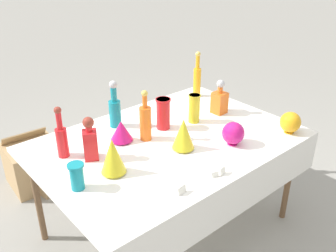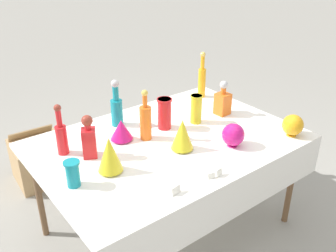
% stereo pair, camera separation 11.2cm
% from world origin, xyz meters
% --- Properties ---
extents(ground_plane, '(40.00, 40.00, 0.00)m').
position_xyz_m(ground_plane, '(0.00, 0.00, 0.00)').
color(ground_plane, gray).
extents(display_table, '(1.72, 1.20, 0.76)m').
position_xyz_m(display_table, '(0.00, -0.03, 0.71)').
color(display_table, white).
rests_on(display_table, ground).
extents(tall_bottle_0, '(0.08, 0.08, 0.34)m').
position_xyz_m(tall_bottle_0, '(-0.15, 0.39, 0.90)').
color(tall_bottle_0, teal).
rests_on(tall_bottle_0, display_table).
extents(tall_bottle_1, '(0.06, 0.06, 0.39)m').
position_xyz_m(tall_bottle_1, '(0.68, 0.42, 0.91)').
color(tall_bottle_1, orange).
rests_on(tall_bottle_1, display_table).
extents(tall_bottle_2, '(0.07, 0.07, 0.33)m').
position_xyz_m(tall_bottle_2, '(-0.62, 0.26, 0.89)').
color(tall_bottle_2, red).
rests_on(tall_bottle_2, display_table).
extents(tall_bottle_3, '(0.08, 0.08, 0.35)m').
position_xyz_m(tall_bottle_3, '(-0.11, 0.10, 0.89)').
color(tall_bottle_3, orange).
rests_on(tall_bottle_3, display_table).
extents(square_decanter_0, '(0.11, 0.11, 0.28)m').
position_xyz_m(square_decanter_0, '(-0.51, 0.12, 0.89)').
color(square_decanter_0, red).
rests_on(square_decanter_0, display_table).
extents(square_decanter_1, '(0.10, 0.10, 0.27)m').
position_xyz_m(square_decanter_1, '(0.57, 0.07, 0.87)').
color(square_decanter_1, orange).
rests_on(square_decanter_1, display_table).
extents(slender_vase_0, '(0.09, 0.09, 0.15)m').
position_xyz_m(slender_vase_0, '(-0.72, -0.10, 0.84)').
color(slender_vase_0, teal).
rests_on(slender_vase_0, display_table).
extents(slender_vase_1, '(0.11, 0.11, 0.22)m').
position_xyz_m(slender_vase_1, '(0.08, 0.15, 0.88)').
color(slender_vase_1, red).
rests_on(slender_vase_1, display_table).
extents(slender_vase_2, '(0.09, 0.09, 0.21)m').
position_xyz_m(slender_vase_2, '(0.32, 0.08, 0.87)').
color(slender_vase_2, yellow).
rests_on(slender_vase_2, display_table).
extents(fluted_vase_0, '(0.15, 0.15, 0.15)m').
position_xyz_m(fluted_vase_0, '(-0.25, 0.18, 0.84)').
color(fluted_vase_0, '#C61972').
rests_on(fluted_vase_0, display_table).
extents(fluted_vase_1, '(0.15, 0.15, 0.22)m').
position_xyz_m(fluted_vase_1, '(-0.49, -0.10, 0.87)').
color(fluted_vase_1, yellow).
rests_on(fluted_vase_1, display_table).
extents(fluted_vase_2, '(0.14, 0.14, 0.21)m').
position_xyz_m(fluted_vase_2, '(-0.01, -0.16, 0.87)').
color(fluted_vase_2, yellow).
rests_on(fluted_vase_2, display_table).
extents(round_bowl_0, '(0.14, 0.14, 0.15)m').
position_xyz_m(round_bowl_0, '(0.70, -0.47, 0.84)').
color(round_bowl_0, orange).
rests_on(round_bowl_0, display_table).
extents(round_bowl_1, '(0.15, 0.15, 0.15)m').
position_xyz_m(round_bowl_1, '(0.28, -0.32, 0.84)').
color(round_bowl_1, '#C61972').
rests_on(round_bowl_1, display_table).
extents(price_tag_left, '(0.05, 0.02, 0.04)m').
position_xyz_m(price_tag_left, '(-0.03, -0.51, 0.78)').
color(price_tag_left, white).
rests_on(price_tag_left, display_table).
extents(price_tag_center, '(0.05, 0.02, 0.03)m').
position_xyz_m(price_tag_center, '(-0.08, -0.50, 0.78)').
color(price_tag_center, white).
rests_on(price_tag_center, display_table).
extents(price_tag_right, '(0.06, 0.02, 0.04)m').
position_xyz_m(price_tag_right, '(-0.33, -0.49, 0.78)').
color(price_tag_right, white).
rests_on(price_tag_right, display_table).
extents(cardboard_box_behind_left, '(0.45, 0.45, 0.46)m').
position_xyz_m(cardboard_box_behind_left, '(-0.51, 1.21, 0.19)').
color(cardboard_box_behind_left, tan).
rests_on(cardboard_box_behind_left, ground).
extents(cardboard_box_behind_right, '(0.45, 0.37, 0.36)m').
position_xyz_m(cardboard_box_behind_right, '(-0.38, 1.09, 0.14)').
color(cardboard_box_behind_right, tan).
rests_on(cardboard_box_behind_right, ground).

